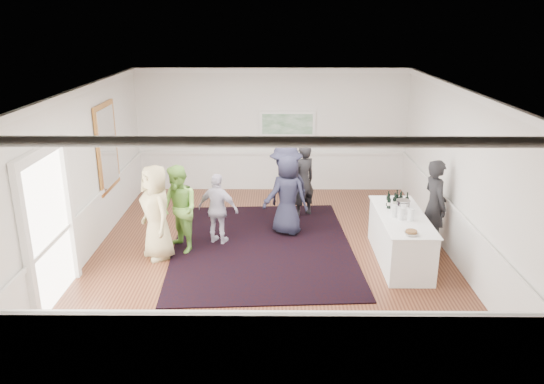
{
  "coord_description": "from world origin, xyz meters",
  "views": [
    {
      "loc": [
        0.11,
        -9.57,
        4.42
      ],
      "look_at": [
        0.03,
        0.2,
        1.17
      ],
      "focal_mm": 35.0,
      "sensor_mm": 36.0,
      "label": 1
    }
  ],
  "objects_px": {
    "bartender": "(435,206)",
    "guest_lilac": "(218,209)",
    "nut_bowl": "(411,233)",
    "serving_table": "(400,238)",
    "guest_tan": "(156,212)",
    "guest_dark_b": "(303,181)",
    "ice_bucket": "(403,207)",
    "guest_green": "(179,209)",
    "guest_dark_a": "(286,188)",
    "guest_navy": "(288,195)"
  },
  "relations": [
    {
      "from": "serving_table",
      "to": "guest_lilac",
      "type": "bearing_deg",
      "value": 167.37
    },
    {
      "from": "nut_bowl",
      "to": "guest_green",
      "type": "bearing_deg",
      "value": 162.15
    },
    {
      "from": "serving_table",
      "to": "guest_dark_a",
      "type": "xyz_separation_m",
      "value": [
        -2.13,
        1.57,
        0.48
      ]
    },
    {
      "from": "guest_green",
      "to": "guest_dark_a",
      "type": "xyz_separation_m",
      "value": [
        2.1,
        1.15,
        0.08
      ]
    },
    {
      "from": "guest_lilac",
      "to": "nut_bowl",
      "type": "height_order",
      "value": "guest_lilac"
    },
    {
      "from": "guest_lilac",
      "to": "ice_bucket",
      "type": "relative_size",
      "value": 5.66
    },
    {
      "from": "guest_tan",
      "to": "guest_dark_a",
      "type": "distance_m",
      "value": 2.86
    },
    {
      "from": "serving_table",
      "to": "guest_green",
      "type": "height_order",
      "value": "guest_green"
    },
    {
      "from": "bartender",
      "to": "guest_tan",
      "type": "relative_size",
      "value": 1.0
    },
    {
      "from": "guest_dark_b",
      "to": "nut_bowl",
      "type": "relative_size",
      "value": 6.83
    },
    {
      "from": "ice_bucket",
      "to": "nut_bowl",
      "type": "height_order",
      "value": "ice_bucket"
    },
    {
      "from": "guest_tan",
      "to": "guest_navy",
      "type": "relative_size",
      "value": 1.07
    },
    {
      "from": "guest_dark_b",
      "to": "serving_table",
      "type": "bearing_deg",
      "value": 91.86
    },
    {
      "from": "serving_table",
      "to": "guest_tan",
      "type": "distance_m",
      "value": 4.61
    },
    {
      "from": "guest_green",
      "to": "guest_dark_b",
      "type": "height_order",
      "value": "guest_green"
    },
    {
      "from": "ice_bucket",
      "to": "nut_bowl",
      "type": "relative_size",
      "value": 1.05
    },
    {
      "from": "guest_green",
      "to": "guest_tan",
      "type": "bearing_deg",
      "value": -91.56
    },
    {
      "from": "guest_dark_a",
      "to": "bartender",
      "type": "bearing_deg",
      "value": 117.25
    },
    {
      "from": "bartender",
      "to": "guest_dark_a",
      "type": "height_order",
      "value": "guest_dark_a"
    },
    {
      "from": "serving_table",
      "to": "nut_bowl",
      "type": "xyz_separation_m",
      "value": [
        -0.06,
        -0.93,
        0.49
      ]
    },
    {
      "from": "guest_green",
      "to": "ice_bucket",
      "type": "xyz_separation_m",
      "value": [
        4.26,
        -0.28,
        0.17
      ]
    },
    {
      "from": "bartender",
      "to": "nut_bowl",
      "type": "xyz_separation_m",
      "value": [
        -0.81,
        -1.45,
        0.04
      ]
    },
    {
      "from": "serving_table",
      "to": "guest_tan",
      "type": "height_order",
      "value": "guest_tan"
    },
    {
      "from": "guest_tan",
      "to": "ice_bucket",
      "type": "relative_size",
      "value": 7.06
    },
    {
      "from": "guest_dark_b",
      "to": "nut_bowl",
      "type": "distance_m",
      "value": 3.7
    },
    {
      "from": "serving_table",
      "to": "ice_bucket",
      "type": "distance_m",
      "value": 0.59
    },
    {
      "from": "bartender",
      "to": "ice_bucket",
      "type": "height_order",
      "value": "bartender"
    },
    {
      "from": "bartender",
      "to": "guest_lilac",
      "type": "xyz_separation_m",
      "value": [
        -4.25,
        0.26,
        -0.18
      ]
    },
    {
      "from": "guest_tan",
      "to": "guest_lilac",
      "type": "relative_size",
      "value": 1.25
    },
    {
      "from": "bartender",
      "to": "ice_bucket",
      "type": "relative_size",
      "value": 7.06
    },
    {
      "from": "guest_tan",
      "to": "guest_lilac",
      "type": "bearing_deg",
      "value": 86.31
    },
    {
      "from": "guest_dark_a",
      "to": "ice_bucket",
      "type": "relative_size",
      "value": 7.24
    },
    {
      "from": "guest_dark_b",
      "to": "nut_bowl",
      "type": "xyz_separation_m",
      "value": [
        1.66,
        -3.31,
        0.11
      ]
    },
    {
      "from": "guest_dark_b",
      "to": "bartender",
      "type": "bearing_deg",
      "value": 109.16
    },
    {
      "from": "serving_table",
      "to": "guest_dark_b",
      "type": "relative_size",
      "value": 1.33
    },
    {
      "from": "guest_navy",
      "to": "guest_dark_a",
      "type": "bearing_deg",
      "value": -51.57
    },
    {
      "from": "bartender",
      "to": "guest_navy",
      "type": "distance_m",
      "value": 2.95
    },
    {
      "from": "guest_dark_b",
      "to": "guest_navy",
      "type": "height_order",
      "value": "guest_navy"
    },
    {
      "from": "guest_dark_b",
      "to": "guest_navy",
      "type": "bearing_deg",
      "value": 36.79
    },
    {
      "from": "guest_tan",
      "to": "guest_lilac",
      "type": "xyz_separation_m",
      "value": [
        1.09,
        0.66,
        -0.18
      ]
    },
    {
      "from": "guest_green",
      "to": "nut_bowl",
      "type": "relative_size",
      "value": 6.96
    },
    {
      "from": "guest_green",
      "to": "guest_dark_a",
      "type": "bearing_deg",
      "value": 78.78
    },
    {
      "from": "nut_bowl",
      "to": "ice_bucket",
      "type": "bearing_deg",
      "value": 84.98
    },
    {
      "from": "guest_tan",
      "to": "nut_bowl",
      "type": "height_order",
      "value": "guest_tan"
    },
    {
      "from": "guest_dark_a",
      "to": "guest_dark_b",
      "type": "xyz_separation_m",
      "value": [
        0.41,
        0.81,
        -0.09
      ]
    },
    {
      "from": "guest_lilac",
      "to": "guest_green",
      "type": "bearing_deg",
      "value": 46.11
    },
    {
      "from": "guest_tan",
      "to": "ice_bucket",
      "type": "height_order",
      "value": "guest_tan"
    },
    {
      "from": "guest_tan",
      "to": "guest_dark_b",
      "type": "bearing_deg",
      "value": 93.27
    },
    {
      "from": "nut_bowl",
      "to": "guest_tan",
      "type": "bearing_deg",
      "value": 166.97
    },
    {
      "from": "nut_bowl",
      "to": "bartender",
      "type": "bearing_deg",
      "value": 60.99
    }
  ]
}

